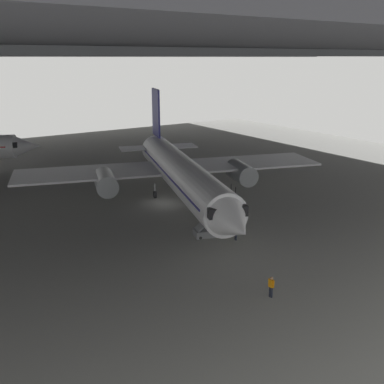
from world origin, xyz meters
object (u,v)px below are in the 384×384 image
Objects in this scene: airplane_main at (180,172)px; crew_worker_by_stairs at (236,231)px; crew_worker_near_nose at (271,286)px; boarding_stairs at (215,228)px.

airplane_main is 13.16m from crew_worker_by_stairs.
crew_worker_near_nose is at bearing -106.12° from airplane_main.
crew_worker_by_stairs is (4.55, 9.58, -0.03)m from crew_worker_near_nose.
airplane_main is 8.02× the size of boarding_stairs.
crew_worker_near_nose reaches higher than crew_worker_by_stairs.
crew_worker_by_stairs is at bearing -98.50° from airplane_main.
crew_worker_near_nose is (-6.45, -22.32, -2.69)m from airplane_main.
crew_worker_by_stairs is at bearing 64.61° from crew_worker_near_nose.
boarding_stairs is at bearing 72.35° from crew_worker_near_nose.
boarding_stairs is 12.27m from crew_worker_near_nose.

